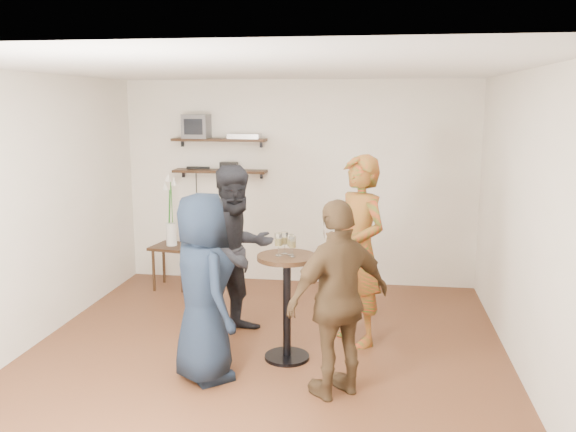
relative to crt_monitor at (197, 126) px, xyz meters
The scene contains 18 objects.
room 2.80m from the crt_monitor, 61.48° to the right, with size 4.58×5.08×2.68m.
shelf_upper 0.34m from the crt_monitor, ahead, with size 1.20×0.25×0.04m, color black.
shelf_lower 0.64m from the crt_monitor, ahead, with size 1.20×0.25×0.04m, color black.
crt_monitor is the anchor object (origin of this frame).
dvd_deck 0.63m from the crt_monitor, ahead, with size 0.40×0.24×0.06m, color silver.
radio 0.65m from the crt_monitor, ahead, with size 0.22×0.10×0.10m, color black.
power_strip 0.54m from the crt_monitor, 103.81° to the left, with size 0.30×0.05×0.03m, color black.
side_table 1.63m from the crt_monitor, 122.57° to the right, with size 0.53×0.53×0.55m.
vase_lilies 1.26m from the crt_monitor, 122.61° to the right, with size 0.19×0.19×0.93m.
drinks_table 3.11m from the crt_monitor, 57.16° to the right, with size 0.54×0.54×0.98m.
wine_glass_fl 2.91m from the crt_monitor, 58.67° to the right, with size 0.07×0.07×0.20m.
wine_glass_fr 2.99m from the crt_monitor, 56.72° to the right, with size 0.06×0.06×0.19m.
wine_glass_bl 2.87m from the crt_monitor, 57.05° to the right, with size 0.07×0.07×0.20m.
wine_glass_br 2.94m from the crt_monitor, 56.46° to the right, with size 0.06×0.06×0.19m.
person_plaid 3.01m from the crt_monitor, 40.66° to the right, with size 0.67×0.44×1.84m, color red.
person_dark 2.32m from the crt_monitor, 62.62° to the right, with size 0.83×0.65×1.72m, color black.
person_navy 3.20m from the crt_monitor, 72.85° to the right, with size 0.78×0.51×1.60m, color black.
person_brown 3.79m from the crt_monitor, 55.73° to the right, with size 0.93×0.39×1.59m, color #4B3620.
Camera 1 is at (1.00, -5.17, 2.33)m, focal length 38.00 mm.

